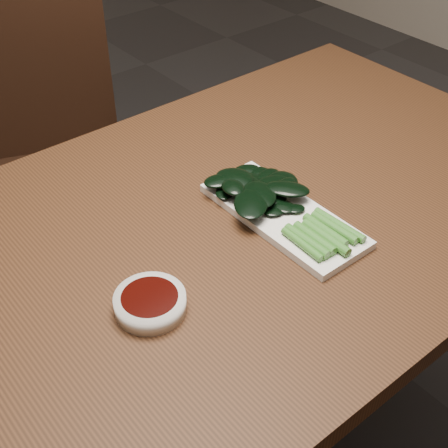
% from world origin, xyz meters
% --- Properties ---
extents(table, '(1.40, 0.80, 0.75)m').
position_xyz_m(table, '(0.00, 0.00, 0.68)').
color(table, '#422513').
rests_on(table, ground).
extents(chair_far, '(0.61, 0.61, 0.89)m').
position_xyz_m(chair_far, '(-0.02, 0.75, 0.49)').
color(chair_far, black).
rests_on(chair_far, ground).
extents(sauce_bowl, '(0.10, 0.10, 0.03)m').
position_xyz_m(sauce_bowl, '(-0.21, -0.09, 0.76)').
color(sauce_bowl, white).
rests_on(sauce_bowl, table).
extents(serving_plate, '(0.12, 0.31, 0.01)m').
position_xyz_m(serving_plate, '(0.09, -0.06, 0.76)').
color(serving_plate, white).
rests_on(serving_plate, table).
extents(gai_lan, '(0.18, 0.30, 0.03)m').
position_xyz_m(gai_lan, '(0.09, -0.03, 0.78)').
color(gai_lan, '#43862E').
rests_on(gai_lan, serving_plate).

